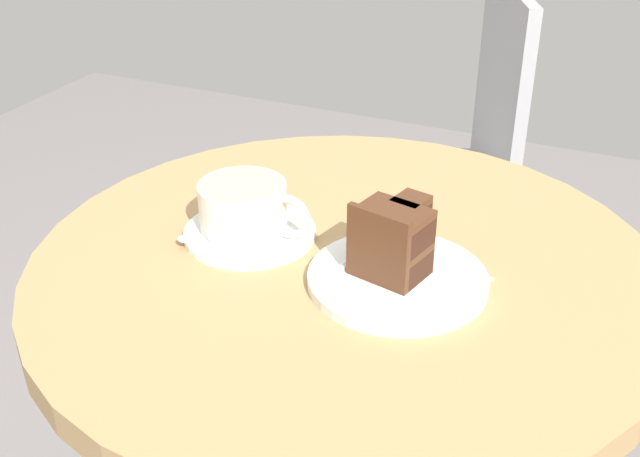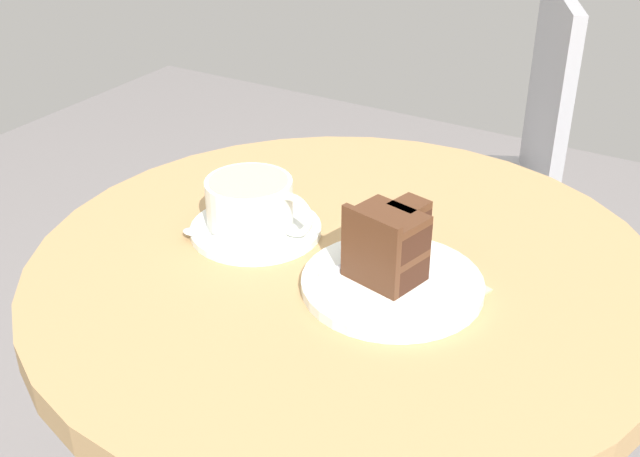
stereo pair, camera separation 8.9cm
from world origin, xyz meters
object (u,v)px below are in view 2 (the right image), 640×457
Objects in this scene: saucer at (256,229)px; coffee_cup at (253,201)px; teaspoon at (212,238)px; cake_plate at (392,284)px; napkin at (405,288)px; cake_slice at (389,244)px; fork at (387,248)px; cafe_chair at (490,165)px.

coffee_cup is (-0.01, 0.00, 0.04)m from saucer.
cake_plate is at bearing -172.83° from teaspoon.
coffee_cup is 0.86× the size of napkin.
saucer is at bearing -40.01° from coffee_cup.
saucer is at bearing -114.91° from teaspoon.
saucer is 1.40× the size of teaspoon.
teaspoon reaches higher than cake_plate.
napkin is at bearing 2.51° from cake_slice.
teaspoon is at bearing -171.41° from cake_slice.
coffee_cup is 0.21m from cake_plate.
coffee_cup is at bearing -108.58° from teaspoon.
cake_slice is at bearing 148.12° from cake_plate.
fork is (-0.03, 0.05, 0.01)m from cake_plate.
teaspoon is 0.69× the size of napkin.
cake_plate reaches higher than napkin.
napkin is at bearing -5.47° from saucer.
coffee_cup reaches higher than teaspoon.
cake_slice reaches higher than fork.
coffee_cup is at bearing 117.78° from fork.
cafe_chair is at bearing 30.29° from fork.
saucer is 0.21m from napkin.
napkin is at bearing 27.60° from cake_plate.
teaspoon is 0.20m from fork.
cafe_chair is (-0.17, 0.79, -0.21)m from napkin.
coffee_cup is 1.24× the size of teaspoon.
napkin is (0.23, 0.03, -0.01)m from teaspoon.
coffee_cup reaches higher than fork.
fork is at bearing 134.36° from napkin.
saucer is 0.06m from teaspoon.
fork reaches higher than teaspoon.
cake_slice is 0.11× the size of cafe_chair.
fork is (0.16, 0.03, 0.01)m from saucer.
cafe_chair is (-0.15, 0.79, -0.26)m from cake_slice.
cake_plate is at bearing -7.62° from saucer.
saucer is 1.07× the size of fork.
cake_slice is at bearing -13.54° from cafe_chair.
cake_slice is 0.05m from napkin.
cake_plate is 1.20× the size of napkin.
teaspoon is 0.22m from cake_slice.
teaspoon is at bearing -173.11° from cake_plate.
cake_plate is at bearing -31.88° from cake_slice.
cafe_chair is at bearing 87.36° from saucer.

